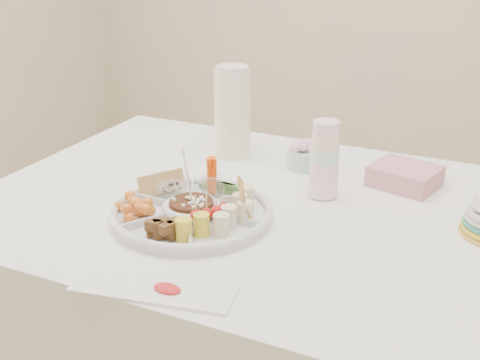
% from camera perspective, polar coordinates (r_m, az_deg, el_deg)
% --- Properties ---
extents(dining_table, '(1.52, 1.02, 0.76)m').
position_cam_1_polar(dining_table, '(1.70, 3.30, -14.07)').
color(dining_table, white).
rests_on(dining_table, floor).
extents(party_tray, '(0.39, 0.39, 0.04)m').
position_cam_1_polar(party_tray, '(1.43, -4.60, -2.84)').
color(party_tray, silver).
rests_on(party_tray, dining_table).
extents(bean_dip, '(0.11, 0.11, 0.04)m').
position_cam_1_polar(bean_dip, '(1.43, -4.61, -2.57)').
color(bean_dip, '#37160E').
rests_on(bean_dip, party_tray).
extents(tortillas, '(0.11, 0.11, 0.07)m').
position_cam_1_polar(tortillas, '(1.43, 0.60, -1.95)').
color(tortillas, olive).
rests_on(tortillas, party_tray).
extents(carrot_cucumber, '(0.11, 0.11, 0.10)m').
position_cam_1_polar(carrot_cucumber, '(1.52, -2.12, 0.46)').
color(carrot_cucumber, '#FF560B').
rests_on(carrot_cucumber, party_tray).
extents(pita_raisins, '(0.11, 0.11, 0.06)m').
position_cam_1_polar(pita_raisins, '(1.53, -6.98, -0.34)').
color(pita_raisins, tan).
rests_on(pita_raisins, party_tray).
extents(cherries, '(0.12, 0.12, 0.05)m').
position_cam_1_polar(cherries, '(1.44, -9.81, -2.45)').
color(cherries, '#FCA138').
rests_on(cherries, party_tray).
extents(granola_chunks, '(0.09, 0.09, 0.04)m').
position_cam_1_polar(granola_chunks, '(1.33, -7.52, -4.47)').
color(granola_chunks, brown).
rests_on(granola_chunks, party_tray).
extents(banana_tomato, '(0.12, 0.12, 0.10)m').
position_cam_1_polar(banana_tomato, '(1.32, -1.91, -3.47)').
color(banana_tomato, '#EDD081').
rests_on(banana_tomato, party_tray).
extents(cup_stack, '(0.08, 0.08, 0.21)m').
position_cam_1_polar(cup_stack, '(1.53, 8.01, 2.02)').
color(cup_stack, '#CBF3C2').
rests_on(cup_stack, dining_table).
extents(thermos, '(0.12, 0.12, 0.28)m').
position_cam_1_polar(thermos, '(1.79, -0.73, 6.56)').
color(thermos, white).
rests_on(thermos, dining_table).
extents(flower_bowl, '(0.14, 0.14, 0.08)m').
position_cam_1_polar(flower_bowl, '(1.74, 6.21, 2.44)').
color(flower_bowl, silver).
rests_on(flower_bowl, dining_table).
extents(napkin_stack, '(0.19, 0.18, 0.06)m').
position_cam_1_polar(napkin_stack, '(1.67, 15.37, 0.36)').
color(napkin_stack, '#CC8591').
rests_on(napkin_stack, dining_table).
extents(placemat, '(0.33, 0.16, 0.01)m').
position_cam_1_polar(placemat, '(1.18, -8.16, -10.06)').
color(placemat, silver).
rests_on(placemat, dining_table).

